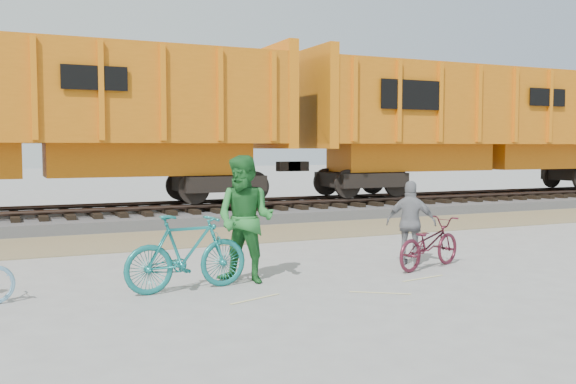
% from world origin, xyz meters
% --- Properties ---
extents(ground, '(120.00, 120.00, 0.00)m').
position_xyz_m(ground, '(0.00, 0.00, 0.00)').
color(ground, '#9E9E99').
rests_on(ground, ground).
extents(gravel_strip, '(120.00, 3.00, 0.02)m').
position_xyz_m(gravel_strip, '(0.00, 5.50, 0.01)').
color(gravel_strip, '#91825A').
rests_on(gravel_strip, ground).
extents(ballast_bed, '(120.00, 4.00, 0.30)m').
position_xyz_m(ballast_bed, '(0.00, 9.00, 0.15)').
color(ballast_bed, slate).
rests_on(ballast_bed, ground).
extents(track, '(120.00, 2.60, 0.24)m').
position_xyz_m(track, '(0.00, 9.00, 0.47)').
color(track, black).
rests_on(track, ballast_bed).
extents(hopper_car_center, '(14.00, 3.13, 4.65)m').
position_xyz_m(hopper_car_center, '(-3.42, 9.00, 3.01)').
color(hopper_car_center, black).
rests_on(hopper_car_center, track).
extents(hopper_car_right, '(14.00, 3.13, 4.65)m').
position_xyz_m(hopper_car_right, '(11.58, 9.00, 3.01)').
color(hopper_car_right, black).
rests_on(hopper_car_right, track).
extents(bicycle_teal, '(1.95, 0.74, 1.15)m').
position_xyz_m(bicycle_teal, '(-1.73, 0.12, 0.57)').
color(bicycle_teal, '#187371').
rests_on(bicycle_teal, ground).
extents(bicycle_maroon, '(1.80, 1.12, 0.89)m').
position_xyz_m(bicycle_maroon, '(2.63, 0.10, 0.45)').
color(bicycle_maroon, '#531927').
rests_on(bicycle_maroon, ground).
extents(person_man, '(1.23, 1.23, 2.01)m').
position_xyz_m(person_man, '(-0.73, 0.32, 1.00)').
color(person_man, '#24702D').
rests_on(person_man, ground).
extents(person_woman, '(0.91, 0.88, 1.53)m').
position_xyz_m(person_woman, '(2.53, 0.50, 0.76)').
color(person_woman, gray).
rests_on(person_woman, ground).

